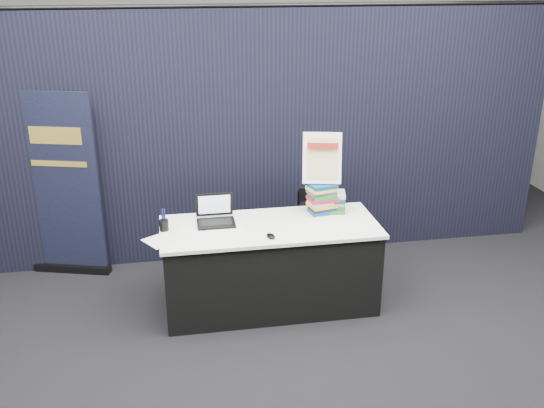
{
  "coord_description": "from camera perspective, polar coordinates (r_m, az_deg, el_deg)",
  "views": [
    {
      "loc": [
        -0.78,
        -3.97,
        2.75
      ],
      "look_at": [
        0.02,
        0.55,
        0.94
      ],
      "focal_mm": 40.0,
      "sensor_mm": 36.0,
      "label": 1
    }
  ],
  "objects": [
    {
      "name": "brochure_right",
      "position": [
        4.96,
        -4.53,
        -2.28
      ],
      "size": [
        0.31,
        0.23,
        0.0
      ],
      "primitive_type": "cube",
      "rotation": [
        0.0,
        0.0,
        -0.07
      ],
      "color": "white",
      "rests_on": "display_table"
    },
    {
      "name": "info_sign",
      "position": [
        5.14,
        4.74,
        4.28
      ],
      "size": [
        0.35,
        0.19,
        0.45
      ],
      "rotation": [
        0.0,
        0.0,
        -0.21
      ],
      "color": "black",
      "rests_on": "book_stack_tall"
    },
    {
      "name": "drape_partition",
      "position": [
        5.83,
        -1.98,
        6.12
      ],
      "size": [
        6.0,
        0.08,
        2.4
      ],
      "primitive_type": "cube",
      "color": "black",
      "rests_on": "floor"
    },
    {
      "name": "brochure_left",
      "position": [
        4.83,
        -9.89,
        -3.23
      ],
      "size": [
        0.4,
        0.37,
        0.0
      ],
      "primitive_type": "cube",
      "rotation": [
        0.0,
        0.0,
        0.56
      ],
      "color": "white",
      "rests_on": "display_table"
    },
    {
      "name": "wall_back",
      "position": [
        8.07,
        -4.52,
        14.37
      ],
      "size": [
        8.0,
        0.02,
        3.5
      ],
      "primitive_type": "cube",
      "color": "#A3A09A",
      "rests_on": "floor"
    },
    {
      "name": "book_stack_short",
      "position": [
        5.29,
        5.58,
        0.21
      ],
      "size": [
        0.27,
        0.23,
        0.17
      ],
      "rotation": [
        0.0,
        0.0,
        -0.23
      ],
      "color": "#228124",
      "rests_on": "display_table"
    },
    {
      "name": "pen_cup",
      "position": [
        4.96,
        -10.13,
        -1.98
      ],
      "size": [
        0.09,
        0.09,
        0.09
      ],
      "primitive_type": "cylinder",
      "rotation": [
        0.0,
        0.0,
        0.29
      ],
      "color": "black",
      "rests_on": "display_table"
    },
    {
      "name": "brochure_mid",
      "position": [
        4.87,
        -8.33,
        -2.94
      ],
      "size": [
        0.3,
        0.24,
        0.0
      ],
      "primitive_type": "cube",
      "rotation": [
        0.0,
        0.0,
        -0.15
      ],
      "color": "white",
      "rests_on": "display_table"
    },
    {
      "name": "book_stack_tall",
      "position": [
        5.22,
        4.71,
        0.53
      ],
      "size": [
        0.25,
        0.21,
        0.27
      ],
      "rotation": [
        0.0,
        0.0,
        0.19
      ],
      "color": "navy",
      "rests_on": "display_table"
    },
    {
      "name": "laptop",
      "position": [
        5.05,
        -5.35,
        -1.17
      ],
      "size": [
        0.31,
        0.25,
        0.24
      ],
      "rotation": [
        0.0,
        0.0,
        -0.01
      ],
      "color": "black",
      "rests_on": "display_table"
    },
    {
      "name": "stacking_chair",
      "position": [
        5.76,
        4.44,
        -2.12
      ],
      "size": [
        0.4,
        0.41,
        0.8
      ],
      "rotation": [
        0.0,
        0.0,
        0.12
      ],
      "color": "black",
      "rests_on": "floor"
    },
    {
      "name": "mouse",
      "position": [
        4.77,
        -0.11,
        -3.02
      ],
      "size": [
        0.09,
        0.11,
        0.03
      ],
      "primitive_type": "ellipsoid",
      "rotation": [
        0.0,
        0.0,
        0.28
      ],
      "color": "black",
      "rests_on": "display_table"
    },
    {
      "name": "display_table",
      "position": [
        5.16,
        -0.2,
        -5.82
      ],
      "size": [
        1.8,
        0.75,
        0.75
      ],
      "color": "black",
      "rests_on": "floor"
    },
    {
      "name": "floor",
      "position": [
        4.89,
        0.93,
        -12.67
      ],
      "size": [
        8.0,
        8.0,
        0.0
      ],
      "primitive_type": "plane",
      "color": "black",
      "rests_on": "ground"
    },
    {
      "name": "pullup_banner",
      "position": [
        5.9,
        -19.03,
        0.72
      ],
      "size": [
        0.74,
        0.3,
        1.74
      ],
      "rotation": [
        0.0,
        0.0,
        -0.29
      ],
      "color": "black",
      "rests_on": "floor"
    }
  ]
}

